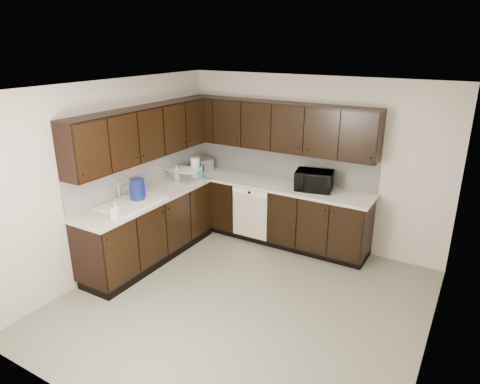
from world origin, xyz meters
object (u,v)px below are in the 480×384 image
at_px(sink, 132,208).
at_px(toaster_oven, 202,165).
at_px(storage_bin, 184,175).
at_px(microwave, 314,181).
at_px(blue_pitcher, 137,190).

relative_size(sink, toaster_oven, 2.49).
bearing_deg(storage_bin, toaster_oven, 94.74).
bearing_deg(toaster_oven, microwave, 22.01).
xyz_separation_m(sink, blue_pitcher, (-0.01, 0.13, 0.21)).
distance_m(sink, blue_pitcher, 0.25).
bearing_deg(sink, toaster_oven, 92.34).
bearing_deg(blue_pitcher, toaster_oven, 102.42).
bearing_deg(microwave, storage_bin, -176.01).
relative_size(sink, microwave, 1.60).
xyz_separation_m(sink, toaster_oven, (-0.07, 1.69, 0.16)).
bearing_deg(toaster_oven, storage_bin, -63.87).
height_order(storage_bin, blue_pitcher, blue_pitcher).
bearing_deg(blue_pitcher, storage_bin, 101.11).
height_order(toaster_oven, blue_pitcher, blue_pitcher).
bearing_deg(blue_pitcher, sink, -75.44).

